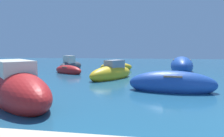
# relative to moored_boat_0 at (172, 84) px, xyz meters

# --- Properties ---
(moored_boat_0) EXTENTS (4.50, 1.87, 1.37)m
(moored_boat_0) POSITION_rel_moored_boat_0_xyz_m (0.00, 0.00, 0.00)
(moored_boat_0) COLOR #1E479E
(moored_boat_0) RESTS_ON ground
(moored_boat_2) EXTENTS (3.54, 1.92, 1.01)m
(moored_boat_2) POSITION_rel_moored_boat_0_xyz_m (-4.20, 9.89, -0.10)
(moored_boat_2) COLOR gold
(moored_boat_2) RESTS_ON ground
(moored_boat_3) EXTENTS (2.72, 5.38, 1.87)m
(moored_boat_3) POSITION_rel_moored_boat_0_xyz_m (2.41, 9.86, 0.14)
(moored_boat_3) COLOR #1E479E
(moored_boat_3) RESTS_ON ground
(moored_boat_4) EXTENTS (3.40, 2.60, 0.95)m
(moored_boat_4) POSITION_rel_moored_boat_0_xyz_m (-8.11, 6.31, -0.11)
(moored_boat_4) COLOR #B21E1E
(moored_boat_4) RESTS_ON ground
(moored_boat_6) EXTENTS (5.52, 5.12, 2.07)m
(moored_boat_6) POSITION_rel_moored_boat_0_xyz_m (-6.68, -3.01, 0.17)
(moored_boat_6) COLOR #B21E1E
(moored_boat_6) RESTS_ON ground
(moored_boat_7) EXTENTS (3.42, 4.42, 1.64)m
(moored_boat_7) POSITION_rel_moored_boat_0_xyz_m (-3.72, 3.75, 0.03)
(moored_boat_7) COLOR gold
(moored_boat_7) RESTS_ON ground
(moored_boat_10) EXTENTS (2.39, 3.34, 1.72)m
(moored_boat_10) POSITION_rel_moored_boat_0_xyz_m (-9.37, 10.28, 0.04)
(moored_boat_10) COLOR #3F3F47
(moored_boat_10) RESTS_ON ground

